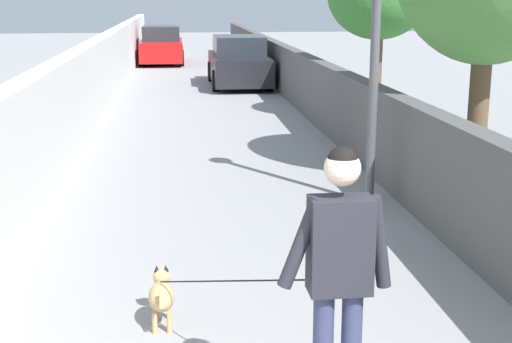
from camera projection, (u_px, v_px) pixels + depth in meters
ground_plane at (207, 116)px, 16.66m from camera, size 80.00×80.00×0.00m
wall_left at (91, 90)px, 14.25m from camera, size 48.00×0.30×1.82m
fence_right at (327, 97)px, 14.83m from camera, size 48.00×0.30×1.37m
person_skateboarder at (340, 265)px, 4.32m from camera, size 0.22×0.71×1.80m
dog at (162, 294)px, 6.04m from camera, size 2.00×1.24×1.06m
car_near at (239, 63)px, 22.24m from camera, size 4.34×1.80×1.54m
car_far at (162, 46)px, 29.66m from camera, size 4.26×1.80×1.54m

